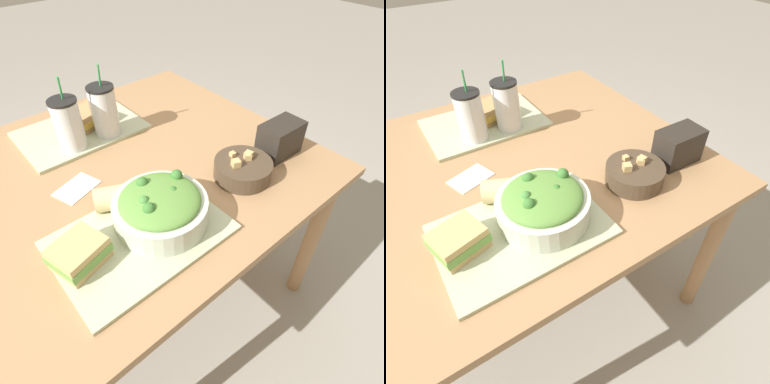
# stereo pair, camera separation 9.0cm
# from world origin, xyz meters

# --- Properties ---
(ground_plane) EXTENTS (12.00, 12.00, 0.00)m
(ground_plane) POSITION_xyz_m (0.00, 0.00, 0.00)
(ground_plane) COLOR gray
(dining_table) EXTENTS (1.15, 1.06, 0.74)m
(dining_table) POSITION_xyz_m (0.00, 0.00, 0.64)
(dining_table) COLOR #A37A51
(dining_table) RESTS_ON ground_plane
(tray_near) EXTENTS (0.44, 0.31, 0.01)m
(tray_near) POSITION_xyz_m (-0.16, -0.29, 0.74)
(tray_near) COLOR #B2BC99
(tray_near) RESTS_ON dining_table
(tray_far) EXTENTS (0.44, 0.31, 0.01)m
(tray_far) POSITION_xyz_m (-0.04, 0.29, 0.74)
(tray_far) COLOR #B2BC99
(tray_far) RESTS_ON dining_table
(salad_bowl) EXTENTS (0.25, 0.25, 0.11)m
(salad_bowl) POSITION_xyz_m (-0.08, -0.28, 0.80)
(salad_bowl) COLOR beige
(salad_bowl) RESTS_ON tray_near
(soup_bowl) EXTENTS (0.18, 0.18, 0.08)m
(soup_bowl) POSITION_xyz_m (0.23, -0.29, 0.77)
(soup_bowl) COLOR #473828
(soup_bowl) RESTS_ON dining_table
(sandwich_near) EXTENTS (0.14, 0.13, 0.06)m
(sandwich_near) POSITION_xyz_m (-0.31, -0.27, 0.78)
(sandwich_near) COLOR tan
(sandwich_near) RESTS_ON tray_near
(baguette_near) EXTENTS (0.19, 0.14, 0.07)m
(baguette_near) POSITION_xyz_m (-0.12, -0.17, 0.78)
(baguette_near) COLOR #DBBC84
(baguette_near) RESTS_ON tray_near
(sandwich_far) EXTENTS (0.15, 0.14, 0.06)m
(sandwich_far) POSITION_xyz_m (-0.00, 0.30, 0.78)
(sandwich_far) COLOR tan
(sandwich_far) RESTS_ON tray_far
(drink_cup_dark) EXTENTS (0.09, 0.09, 0.25)m
(drink_cup_dark) POSITION_xyz_m (-0.10, 0.20, 0.83)
(drink_cup_dark) COLOR silver
(drink_cup_dark) RESTS_ON tray_far
(drink_cup_red) EXTENTS (0.09, 0.09, 0.25)m
(drink_cup_red) POSITION_xyz_m (0.03, 0.20, 0.83)
(drink_cup_red) COLOR silver
(drink_cup_red) RESTS_ON tray_far
(chip_bag) EXTENTS (0.15, 0.10, 0.12)m
(chip_bag) POSITION_xyz_m (0.42, -0.29, 0.79)
(chip_bag) COLOR #28231E
(chip_bag) RESTS_ON dining_table
(napkin_folded) EXTENTS (0.15, 0.12, 0.00)m
(napkin_folded) POSITION_xyz_m (-0.20, 0.00, 0.74)
(napkin_folded) COLOR white
(napkin_folded) RESTS_ON dining_table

